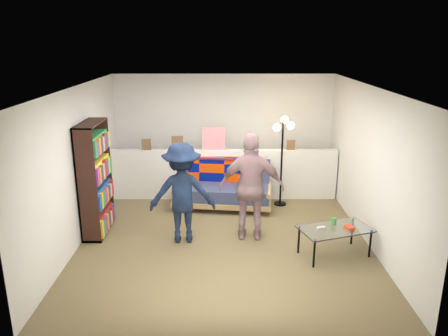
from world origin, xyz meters
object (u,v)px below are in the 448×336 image
Objects in this scene: floor_lamp at (283,143)px; person_left at (182,193)px; coffee_table at (335,230)px; person_right at (252,187)px; bookshelf at (95,182)px; futon_sofa at (224,188)px.

floor_lamp reaches higher than person_left.
person_right reaches higher than coffee_table.
person_left is 1.08m from person_right.
coffee_table is 0.73× the size of person_left.
coffee_table is at bearing -12.75° from bookshelf.
coffee_table is at bearing 159.22° from person_right.
bookshelf reaches higher than floor_lamp.
bookshelf is at bearing -151.32° from futon_sofa.
person_left is 0.92× the size of person_right.
bookshelf is 1.15× the size of person_left.
coffee_table is at bearing -50.60° from futon_sofa.
futon_sofa is 2.56m from coffee_table.
floor_lamp is at bearing 21.15° from bookshelf.
person_left is (1.43, -0.34, -0.06)m from bookshelf.
floor_lamp is (3.18, 1.23, 0.36)m from bookshelf.
person_left is (-0.65, -1.48, 0.43)m from futon_sofa.
floor_lamp is (-0.53, 2.07, 0.81)m from coffee_table.
person_left reaches higher than futon_sofa.
person_right is at bearing 179.60° from person_left.
floor_lamp reaches higher than coffee_table.
person_right is at bearing -73.09° from futon_sofa.
futon_sofa is at bearing -118.09° from person_left.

